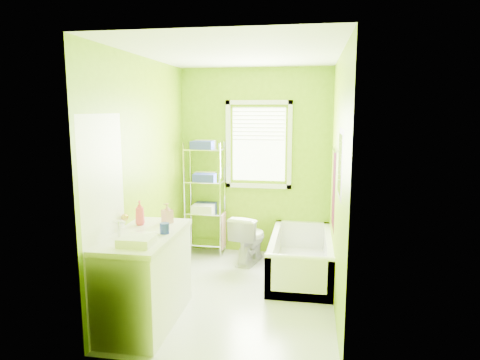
% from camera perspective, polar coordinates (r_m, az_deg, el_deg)
% --- Properties ---
extents(ground, '(2.90, 2.90, 0.00)m').
position_cam_1_polar(ground, '(4.97, -0.30, -14.77)').
color(ground, silver).
rests_on(ground, ground).
extents(room_envelope, '(2.14, 2.94, 2.62)m').
position_cam_1_polar(room_envelope, '(4.56, -0.32, 3.25)').
color(room_envelope, '#79A708').
rests_on(room_envelope, ground).
extents(window, '(0.92, 0.05, 1.22)m').
position_cam_1_polar(window, '(5.95, 2.51, 5.34)').
color(window, white).
rests_on(window, ground).
extents(door, '(0.09, 0.80, 2.00)m').
position_cam_1_polar(door, '(4.05, -17.52, -5.87)').
color(door, white).
rests_on(door, ground).
extents(right_wall_decor, '(0.04, 1.48, 1.17)m').
position_cam_1_polar(right_wall_decor, '(4.52, 12.70, 0.05)').
color(right_wall_decor, '#3C0712').
rests_on(right_wall_decor, ground).
extents(bathtub, '(0.74, 1.58, 0.51)m').
position_cam_1_polar(bathtub, '(5.42, 8.08, -10.89)').
color(bathtub, white).
rests_on(bathtub, ground).
extents(toilet, '(0.51, 0.71, 0.66)m').
position_cam_1_polar(toilet, '(5.78, 1.21, -7.76)').
color(toilet, white).
rests_on(toilet, ground).
extents(vanity, '(0.61, 1.18, 1.13)m').
position_cam_1_polar(vanity, '(4.27, -12.56, -12.31)').
color(vanity, white).
rests_on(vanity, ground).
extents(wire_shelf_unit, '(0.54, 0.43, 1.61)m').
position_cam_1_polar(wire_shelf_unit, '(6.02, -4.60, -0.71)').
color(wire_shelf_unit, silver).
rests_on(wire_shelf_unit, ground).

